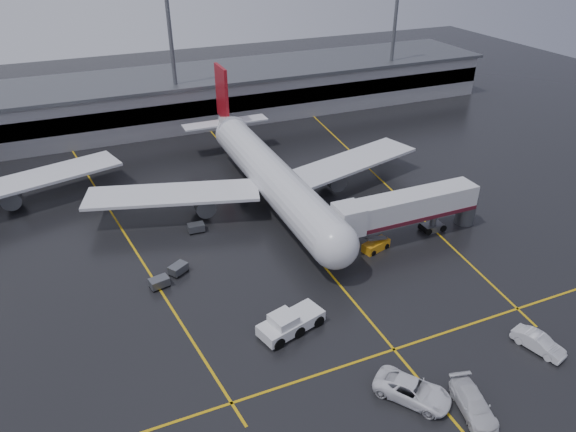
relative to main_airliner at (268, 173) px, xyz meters
name	(u,v)px	position (x,y,z in m)	size (l,w,h in m)	color
ground	(296,233)	(0.00, -9.70, -4.21)	(220.00, 220.00, 0.00)	black
apron_line_centre	(296,233)	(0.00, -9.70, -4.20)	(0.25, 90.00, 0.02)	gold
apron_line_stop	(394,349)	(0.00, -31.70, -4.20)	(60.00, 0.25, 0.02)	gold
apron_line_left	(121,228)	(-20.00, 0.30, -4.20)	(0.25, 70.00, 0.02)	gold
apron_line_right	(378,177)	(18.00, 0.30, -4.20)	(0.25, 70.00, 0.02)	gold
terminal	(197,95)	(0.00, 38.23, 0.11)	(122.00, 19.00, 8.60)	gray
light_mast_mid	(172,50)	(-5.00, 32.30, 10.27)	(3.00, 1.20, 25.45)	#595B60
light_mast_right	(394,31)	(40.00, 32.30, 10.27)	(3.00, 1.20, 25.45)	#595B60
main_airliner	(268,173)	(0.00, 0.00, 0.00)	(48.80, 45.60, 14.10)	silver
jet_bridge	(408,209)	(11.87, -15.70, -0.28)	(19.90, 3.40, 6.05)	silver
pushback_tractor	(290,323)	(-7.77, -25.62, -3.28)	(6.97, 4.35, 2.32)	silver
belt_loader	(376,245)	(7.19, -16.67, -3.66)	(3.76, 2.44, 2.21)	orange
service_van_a	(413,390)	(-1.74, -36.96, -3.34)	(2.88, 6.25, 1.74)	white
service_van_b	(473,404)	(1.95, -39.95, -3.42)	(2.22, 5.46, 1.58)	silver
service_van_c	(538,343)	(12.04, -36.75, -3.43)	(1.64, 4.72, 1.55)	silver
baggage_cart_a	(178,269)	(-15.42, -12.29, -3.58)	(2.39, 2.18, 1.12)	#595B60
baggage_cart_b	(159,282)	(-17.84, -13.95, -3.58)	(2.23, 1.69, 1.12)	#595B60
baggage_cart_c	(196,227)	(-11.38, -4.41, -3.58)	(2.06, 1.40, 1.12)	#595B60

